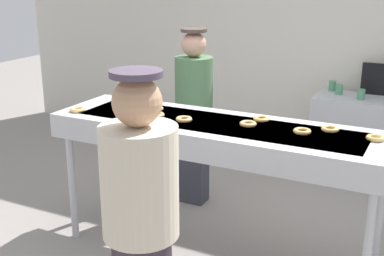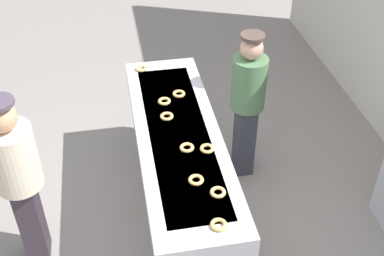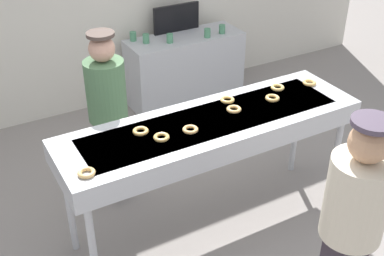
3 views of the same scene
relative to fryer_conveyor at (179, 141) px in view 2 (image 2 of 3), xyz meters
name	(u,v)px [view 2 (image 2 of 3)]	position (x,y,z in m)	size (l,w,h in m)	color
ground_plane	(180,217)	(0.00, 0.00, -0.96)	(16.00, 16.00, 0.00)	gray
fryer_conveyor	(179,141)	(0.00, 0.00, 0.00)	(2.46, 0.71, 1.05)	#B7BABF
glazed_donut_0	(167,116)	(-0.23, -0.07, 0.11)	(0.12, 0.12, 0.03)	#E3AE66
glazed_donut_1	(164,101)	(-0.47, -0.06, 0.11)	(0.12, 0.12, 0.03)	#E1B35F
glazed_donut_2	(207,149)	(0.26, 0.19, 0.11)	(0.12, 0.12, 0.03)	#E4B560
glazed_donut_3	(141,68)	(-1.09, -0.20, 0.11)	(0.12, 0.12, 0.03)	#EFBB6F
glazed_donut_4	(196,180)	(0.61, 0.04, 0.11)	(0.12, 0.12, 0.03)	#E4B363
glazed_donut_5	(187,148)	(0.22, 0.03, 0.11)	(0.12, 0.12, 0.03)	#E7B46A
glazed_donut_6	(218,192)	(0.76, 0.17, 0.11)	(0.12, 0.12, 0.03)	#E3BA67
glazed_donut_7	(179,94)	(-0.56, 0.09, 0.11)	(0.12, 0.12, 0.03)	#E5B35F
glazed_donut_8	(219,225)	(1.07, 0.11, 0.11)	(0.12, 0.12, 0.03)	#E7B462
worker_baker	(248,99)	(-0.57, 0.78, -0.04)	(0.34, 0.34, 1.62)	#353842
customer_waiting	(18,173)	(0.19, -1.32, 0.02)	(0.37, 0.37, 1.68)	#332A34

